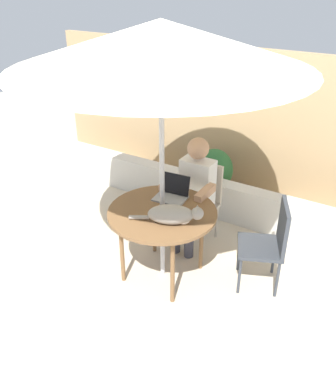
{
  "coord_description": "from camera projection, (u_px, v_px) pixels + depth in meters",
  "views": [
    {
      "loc": [
        1.7,
        -2.69,
        2.68
      ],
      "look_at": [
        0.0,
        0.1,
        0.88
      ],
      "focal_mm": 38.27,
      "sensor_mm": 36.0,
      "label": 1
    }
  ],
  "objects": [
    {
      "name": "ground_plane",
      "position": [
        163.0,
        273.0,
        4.08
      ],
      "size": [
        14.0,
        14.0,
        0.0
      ],
      "primitive_type": "plane",
      "color": "beige"
    },
    {
      "name": "fence_back",
      "position": [
        248.0,
        125.0,
        5.15
      ],
      "size": [
        5.87,
        0.08,
        1.87
      ],
      "primitive_type": "cube",
      "color": "tan",
      "rests_on": "ground"
    },
    {
      "name": "planter_wall_low",
      "position": [
        219.0,
        199.0,
        4.94
      ],
      "size": [
        5.28,
        0.2,
        0.46
      ],
      "primitive_type": "cube",
      "color": "beige",
      "rests_on": "ground"
    },
    {
      "name": "patio_table",
      "position": [
        162.0,
        217.0,
        3.76
      ],
      "size": [
        1.01,
        1.01,
        0.73
      ],
      "color": "brown",
      "rests_on": "ground"
    },
    {
      "name": "patio_umbrella",
      "position": [
        161.0,
        44.0,
        3.03
      ],
      "size": [
        2.36,
        2.36,
        2.36
      ],
      "color": "#B7B7BC",
      "rests_on": "ground"
    },
    {
      "name": "chair_occupied",
      "position": [
        200.0,
        197.0,
        4.41
      ],
      "size": [
        0.4,
        0.4,
        0.88
      ],
      "color": "#B2A899",
      "rests_on": "ground"
    },
    {
      "name": "chair_empty",
      "position": [
        270.0,
        240.0,
        3.71
      ],
      "size": [
        0.53,
        0.53,
        0.88
      ],
      "color": "#33383F",
      "rests_on": "ground"
    },
    {
      "name": "person_seated",
      "position": [
        194.0,
        189.0,
        4.21
      ],
      "size": [
        0.48,
        0.48,
        1.22
      ],
      "color": "white",
      "rests_on": "ground"
    },
    {
      "name": "laptop",
      "position": [
        173.0,
        191.0,
        3.93
      ],
      "size": [
        0.32,
        0.28,
        0.21
      ],
      "color": "gray",
      "rests_on": "patio_table"
    },
    {
      "name": "cat",
      "position": [
        174.0,
        215.0,
        3.51
      ],
      "size": [
        0.61,
        0.35,
        0.17
      ],
      "color": "gray",
      "rests_on": "patio_table"
    },
    {
      "name": "potted_plant_near_fence",
      "position": [
        214.0,
        175.0,
        5.13
      ],
      "size": [
        0.47,
        0.47,
        0.74
      ],
      "color": "#9E5138",
      "rests_on": "ground"
    }
  ]
}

